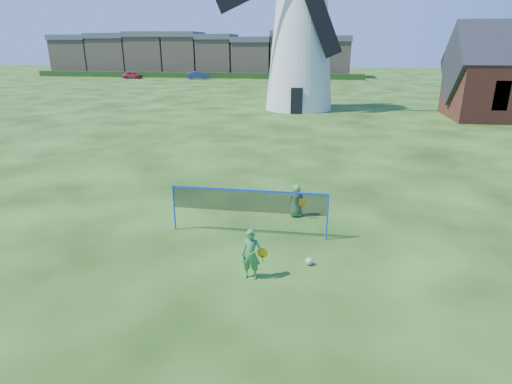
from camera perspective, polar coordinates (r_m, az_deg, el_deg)
The scene contains 10 objects.
ground at distance 13.36m, azimuth -1.19°, elevation -6.74°, with size 220.00×220.00×0.00m, color black.
windmill at distance 40.99m, azimuth 6.07°, elevation 20.21°, with size 14.69×6.24×19.39m.
badminton_net at distance 13.42m, azimuth -1.01°, elevation -1.32°, with size 5.05×0.05×1.55m.
player_girl at distance 11.10m, azimuth -0.68°, elevation -8.47°, with size 0.68×0.36×1.39m.
player_boy at distance 15.12m, azimuth 5.51°, elevation -1.18°, with size 0.68×0.48×1.19m.
play_ball at distance 12.10m, azimuth 7.20°, elevation -9.28°, with size 0.22×0.22×0.22m, color green.
terraced_houses at distance 87.53m, azimuth -8.08°, elevation 17.91°, with size 58.73×8.40×8.25m.
hedge at distance 81.65m, azimuth -8.49°, elevation 15.37°, with size 62.00×0.80×1.00m, color #193814.
car_left at distance 82.16m, azimuth -16.40°, elevation 14.92°, with size 1.44×3.59×1.22m, color maroon.
car_right at distance 78.58m, azimuth -7.84°, elevation 15.37°, with size 1.40×4.00×1.32m, color navy.
Camera 1 is at (2.16, -11.80, 5.87)m, focal length 29.57 mm.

